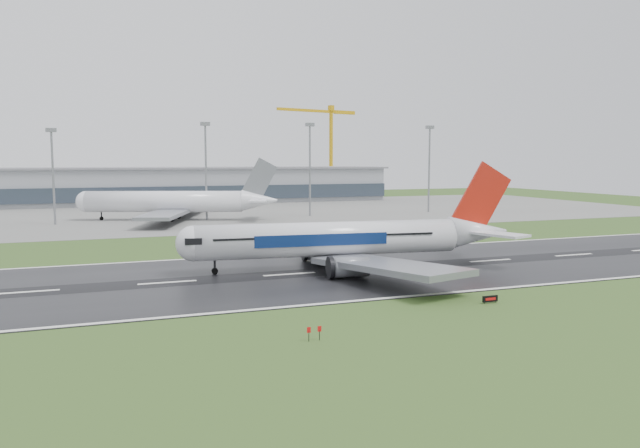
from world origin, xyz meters
name	(u,v)px	position (x,y,z in m)	size (l,w,h in m)	color
ground	(167,283)	(0.00, 0.00, 0.00)	(520.00, 520.00, 0.00)	#2D4A1B
runway	(167,283)	(0.00, 0.00, 0.05)	(400.00, 45.00, 0.10)	black
apron	(125,215)	(0.00, 125.00, 0.04)	(400.00, 130.00, 0.08)	slate
terminal	(117,187)	(0.00, 185.00, 7.50)	(240.00, 36.00, 15.00)	gray
main_airliner	(352,217)	(32.24, 1.93, 9.05)	(60.65, 57.77, 17.91)	silver
parked_airliner	(173,190)	(13.69, 101.53, 9.56)	(64.69, 60.23, 18.96)	white
tower_crane	(331,152)	(106.06, 200.00, 23.28)	(47.36, 2.58, 46.56)	#CD970D
runway_sign	(490,299)	(39.01, -28.99, 0.52)	(2.30, 0.26, 1.04)	black
floodmast_2	(53,179)	(-20.93, 100.00, 13.58)	(0.64, 0.64, 27.16)	gray
floodmast_3	(206,173)	(23.93, 100.00, 14.92)	(0.64, 0.64, 29.84)	gray
floodmast_4	(310,172)	(59.07, 100.00, 15.15)	(0.64, 0.64, 30.30)	gray
floodmast_5	(429,171)	(105.20, 100.00, 15.13)	(0.64, 0.64, 30.26)	gray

